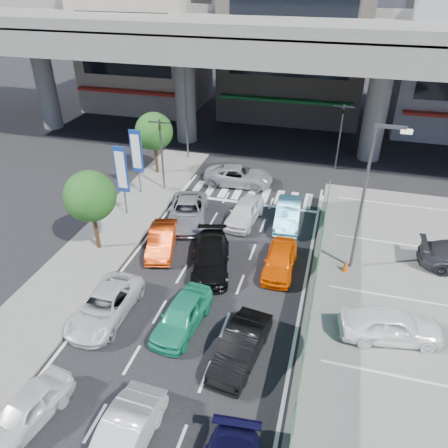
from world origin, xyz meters
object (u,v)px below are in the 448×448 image
(street_lamp_right, at_px, (369,189))
(street_lamp_left, at_px, (188,102))
(signboard_far, at_px, (137,153))
(parked_sedan_white, at_px, (391,325))
(tree_near, at_px, (90,196))
(kei_truck_front_right, at_px, (288,214))
(hatch_white_back_mid, at_px, (122,440))
(sedan_white_mid_left, at_px, (105,306))
(sedan_white_front_mid, at_px, (244,212))
(tree_far, at_px, (154,131))
(sedan_black_mid, at_px, (211,258))
(hatch_black_mid_right, at_px, (241,347))
(traffic_cone, at_px, (346,265))
(crossing_wagon_silver, at_px, (239,176))
(traffic_light_right, at_px, (342,121))
(taxi_orange_left, at_px, (162,240))
(van_white_back_left, at_px, (26,411))
(taxi_orange_right, at_px, (280,260))
(signboard_near, at_px, (122,172))
(wagon_silver_front_left, at_px, (188,212))
(taxi_teal_mid, at_px, (182,315))
(traffic_light_left, at_px, (161,138))

(street_lamp_right, distance_m, street_lamp_left, 18.06)
(signboard_far, height_order, parked_sedan_white, signboard_far)
(tree_near, bearing_deg, street_lamp_left, 87.24)
(kei_truck_front_right, bearing_deg, hatch_white_back_mid, -104.62)
(street_lamp_right, height_order, sedan_white_mid_left, street_lamp_right)
(signboard_far, xyz_separation_m, parked_sedan_white, (16.32, -9.88, -2.26))
(sedan_white_front_mid, relative_size, parked_sedan_white, 0.93)
(tree_far, distance_m, sedan_black_mid, 13.26)
(hatch_black_mid_right, relative_size, traffic_cone, 5.81)
(crossing_wagon_silver, bearing_deg, kei_truck_front_right, -141.29)
(traffic_light_right, height_order, sedan_black_mid, traffic_light_right)
(traffic_light_right, bearing_deg, taxi_orange_left, -122.27)
(tree_far, xyz_separation_m, van_white_back_left, (3.90, -21.09, -2.75))
(sedan_white_mid_left, height_order, traffic_cone, sedan_white_mid_left)
(sedan_white_mid_left, distance_m, hatch_black_mid_right, 6.66)
(van_white_back_left, xyz_separation_m, kei_truck_front_right, (6.93, 16.29, 0.05))
(street_lamp_left, relative_size, taxi_orange_right, 2.05)
(signboard_near, distance_m, signboard_far, 3.03)
(wagon_silver_front_left, bearing_deg, tree_near, -146.88)
(street_lamp_right, xyz_separation_m, signboard_far, (-14.77, 4.99, -1.71))
(taxi_teal_mid, xyz_separation_m, sedan_black_mid, (-0.04, 4.54, 0.00))
(tree_near, bearing_deg, signboard_far, 94.90)
(sedan_black_mid, distance_m, taxi_orange_right, 3.66)
(traffic_cone, bearing_deg, taxi_orange_left, -176.24)
(taxi_orange_left, bearing_deg, sedan_white_front_mid, 34.62)
(signboard_far, height_order, sedan_white_front_mid, signboard_far)
(traffic_light_left, distance_m, sedan_black_mid, 10.54)
(street_lamp_right, xyz_separation_m, street_lamp_left, (-13.50, 12.00, 0.00))
(hatch_black_mid_right, height_order, sedan_white_front_mid, sedan_white_front_mid)
(taxi_teal_mid, bearing_deg, tree_near, 151.79)
(sedan_white_front_mid, xyz_separation_m, traffic_cone, (6.36, -3.66, -0.27))
(taxi_orange_right, distance_m, crossing_wagon_silver, 10.60)
(van_white_back_left, relative_size, wagon_silver_front_left, 0.76)
(tree_far, height_order, sedan_white_front_mid, tree_far)
(street_lamp_right, bearing_deg, tree_far, 150.42)
(hatch_black_mid_right, xyz_separation_m, taxi_orange_right, (0.58, 6.45, -0.02))
(van_white_back_left, height_order, sedan_black_mid, sedan_black_mid)
(signboard_near, bearing_deg, street_lamp_right, -7.90)
(street_lamp_left, height_order, tree_far, street_lamp_left)
(tree_near, bearing_deg, taxi_orange_right, 4.06)
(street_lamp_left, height_order, signboard_near, street_lamp_left)
(street_lamp_right, relative_size, crossing_wagon_silver, 1.61)
(traffic_light_left, relative_size, signboard_near, 1.11)
(signboard_near, distance_m, parked_sedan_white, 17.49)
(street_lamp_right, distance_m, taxi_teal_mid, 10.72)
(traffic_light_left, relative_size, sedan_white_front_mid, 1.28)
(hatch_black_mid_right, bearing_deg, signboard_far, 137.15)
(crossing_wagon_silver, bearing_deg, sedan_black_mid, -178.78)
(street_lamp_left, distance_m, taxi_teal_mid, 20.00)
(tree_near, bearing_deg, hatch_black_mid_right, -30.41)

